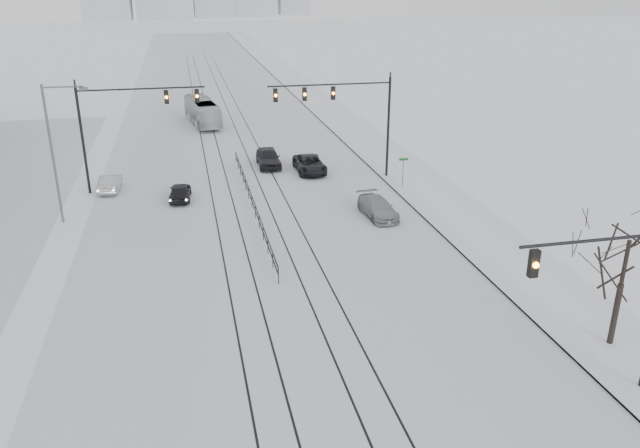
{
  "coord_description": "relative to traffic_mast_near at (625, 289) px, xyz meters",
  "views": [
    {
      "loc": [
        -4.21,
        -11.15,
        14.88
      ],
      "look_at": [
        2.23,
        18.01,
        3.2
      ],
      "focal_mm": 35.0,
      "sensor_mm": 36.0,
      "label": 1
    }
  ],
  "objects": [
    {
      "name": "road",
      "position": [
        -10.79,
        54.0,
        -4.55
      ],
      "size": [
        22.0,
        260.0,
        0.02
      ],
      "primitive_type": "cube",
      "color": "silver",
      "rests_on": "ground"
    },
    {
      "name": "sidewalk_east",
      "position": [
        2.71,
        54.0,
        -4.48
      ],
      "size": [
        5.0,
        260.0,
        0.16
      ],
      "primitive_type": "cube",
      "color": "white",
      "rests_on": "ground"
    },
    {
      "name": "curb",
      "position": [
        0.26,
        54.0,
        -4.5
      ],
      "size": [
        0.1,
        260.0,
        0.12
      ],
      "primitive_type": "cube",
      "color": "gray",
      "rests_on": "ground"
    },
    {
      "name": "tram_rails",
      "position": [
        -10.79,
        34.0,
        -4.54
      ],
      "size": [
        5.3,
        180.0,
        0.01
      ],
      "color": "black",
      "rests_on": "ground"
    },
    {
      "name": "traffic_mast_near",
      "position": [
        0.0,
        0.0,
        0.0
      ],
      "size": [
        6.1,
        0.37,
        7.0
      ],
      "color": "black",
      "rests_on": "ground"
    },
    {
      "name": "traffic_mast_ne",
      "position": [
        -2.64,
        29.0,
        1.2
      ],
      "size": [
        9.6,
        0.37,
        8.0
      ],
      "color": "black",
      "rests_on": "ground"
    },
    {
      "name": "traffic_mast_nw",
      "position": [
        -19.31,
        30.0,
        1.01
      ],
      "size": [
        9.1,
        0.37,
        8.0
      ],
      "color": "black",
      "rests_on": "ground"
    },
    {
      "name": "street_light_west",
      "position": [
        -22.99,
        24.0,
        0.65
      ],
      "size": [
        2.73,
        0.25,
        9.0
      ],
      "color": "#595B60",
      "rests_on": "ground"
    },
    {
      "name": "bare_tree",
      "position": [
        2.41,
        3.0,
        -0.07
      ],
      "size": [
        4.4,
        4.4,
        6.1
      ],
      "color": "black",
      "rests_on": "ground"
    },
    {
      "name": "median_fence",
      "position": [
        -10.79,
        24.0,
        -4.04
      ],
      "size": [
        0.06,
        24.0,
        1.0
      ],
      "color": "black",
      "rests_on": "ground"
    },
    {
      "name": "street_sign",
      "position": [
        1.01,
        26.0,
        -2.96
      ],
      "size": [
        0.7,
        0.06,
        2.4
      ],
      "color": "#595B60",
      "rests_on": "ground"
    },
    {
      "name": "sedan_sb_inner",
      "position": [
        -15.65,
        26.91,
        -3.93
      ],
      "size": [
        1.74,
        3.78,
        1.26
      ],
      "primitive_type": "imported",
      "rotation": [
        0.0,
        0.0,
        3.07
      ],
      "color": "black",
      "rests_on": "ground"
    },
    {
      "name": "sedan_sb_outer",
      "position": [
        -20.79,
        30.19,
        -3.94
      ],
      "size": [
        1.54,
        3.85,
        1.24
      ],
      "primitive_type": "imported",
      "rotation": [
        0.0,
        0.0,
        3.08
      ],
      "color": "#9FA2A6",
      "rests_on": "ground"
    },
    {
      "name": "sedan_nb_front",
      "position": [
        -5.06,
        31.77,
        -3.88
      ],
      "size": [
        2.27,
        4.89,
        1.36
      ],
      "primitive_type": "imported",
      "rotation": [
        0.0,
        0.0,
        -0.01
      ],
      "color": "black",
      "rests_on": "ground"
    },
    {
      "name": "sedan_nb_right",
      "position": [
        -2.69,
        20.51,
        -3.93
      ],
      "size": [
        2.13,
        4.5,
        1.27
      ],
      "primitive_type": "imported",
      "rotation": [
        0.0,
        0.0,
        0.08
      ],
      "color": "gray",
      "rests_on": "ground"
    },
    {
      "name": "sedan_nb_far",
      "position": [
        -8.17,
        34.23,
        -3.77
      ],
      "size": [
        1.96,
        4.68,
        1.58
      ],
      "primitive_type": "imported",
      "rotation": [
        0.0,
        0.0,
        -0.02
      ],
      "color": "black",
      "rests_on": "ground"
    },
    {
      "name": "box_truck",
      "position": [
        -12.89,
        52.58,
        -3.16
      ],
      "size": [
        3.76,
        10.28,
        2.8
      ],
      "primitive_type": "imported",
      "rotation": [
        0.0,
        0.0,
        3.28
      ],
      "color": "silver",
      "rests_on": "ground"
    }
  ]
}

